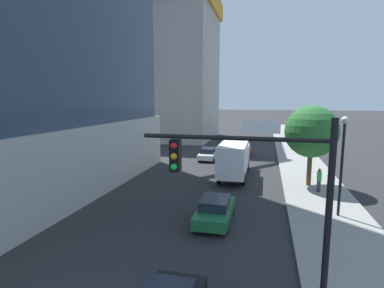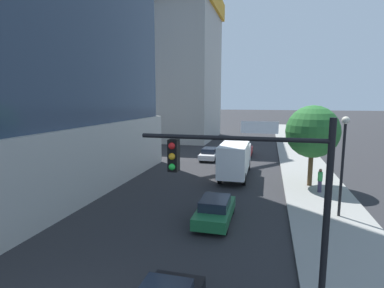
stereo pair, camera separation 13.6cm
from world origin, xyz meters
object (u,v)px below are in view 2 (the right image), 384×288
construction_building (171,61)px  box_truck (235,158)px  street_lamp (343,152)px  car_white (210,154)px  pedestrian_green_shirt (320,180)px  traffic_light_pole (258,183)px  car_green (215,210)px  street_tree (312,132)px  car_red (245,150)px

construction_building → box_truck: construction_building is taller
street_lamp → car_white: bearing=124.8°
car_white → street_lamp: bearing=-55.2°
street_lamp → pedestrian_green_shirt: 5.54m
traffic_light_pole → street_lamp: traffic_light_pole is taller
car_green → box_truck: bearing=90.0°
construction_building → box_truck: size_ratio=4.13×
traffic_light_pole → pedestrian_green_shirt: 15.20m
car_white → pedestrian_green_shirt: 15.11m
construction_building → street_lamp: size_ratio=5.58×
street_lamp → box_truck: street_lamp is taller
street_tree → car_green: size_ratio=1.48×
street_lamp → box_truck: size_ratio=0.74×
construction_building → street_tree: bearing=-52.6°
car_red → street_tree: bearing=-63.9°
box_truck → street_tree: bearing=-14.6°
car_white → car_green: bearing=-78.1°
box_truck → street_lamp: bearing=-48.4°
street_lamp → street_tree: street_tree is taller
street_lamp → pedestrian_green_shirt: (-0.38, 4.68, -2.95)m
street_tree → box_truck: street_tree is taller
construction_building → car_red: construction_building is taller
car_green → car_red: size_ratio=1.00×
traffic_light_pole → street_lamp: 10.57m
street_lamp → car_red: bearing=110.4°
street_lamp → street_tree: bearing=97.9°
car_red → pedestrian_green_shirt: size_ratio=2.45×
traffic_light_pole → street_tree: size_ratio=0.99×
car_red → traffic_light_pole: bearing=-84.9°
street_tree → box_truck: (-6.17, 1.60, -2.69)m
construction_building → car_green: size_ratio=7.61×
car_red → pedestrian_green_shirt: 15.77m
traffic_light_pole → pedestrian_green_shirt: size_ratio=3.58×
traffic_light_pole → street_lamp: size_ratio=1.08×
traffic_light_pole → street_tree: 16.31m
street_tree → pedestrian_green_shirt: size_ratio=3.61×
car_green → pedestrian_green_shirt: size_ratio=2.44×
construction_building → car_white: 24.37m
construction_building → traffic_light_pole: construction_building is taller
traffic_light_pole → box_truck: bearing=98.3°
car_green → car_white: bearing=101.9°
street_tree → box_truck: bearing=165.4°
street_tree → car_red: 14.53m
car_red → car_white: (-3.79, -3.38, -0.06)m
traffic_light_pole → car_red: traffic_light_pole is taller
traffic_light_pole → car_red: (-2.56, 28.51, -3.75)m
car_green → car_white: car_green is taller
street_lamp → box_truck: bearing=131.6°
street_lamp → box_truck: 10.85m
construction_building → car_red: size_ratio=7.59×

